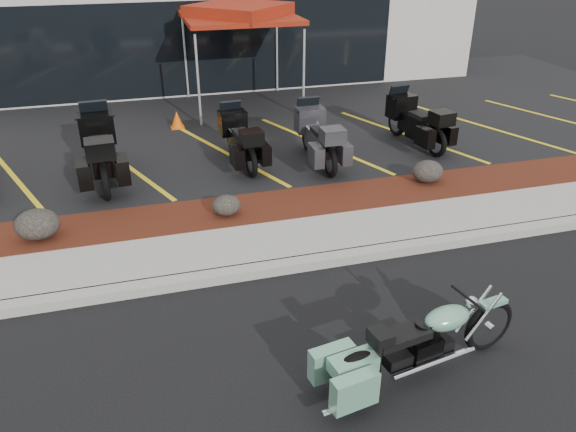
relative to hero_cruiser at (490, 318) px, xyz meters
name	(u,v)px	position (x,y,z in m)	size (l,w,h in m)	color
ground	(299,305)	(-1.93, 1.47, -0.47)	(90.00, 90.00, 0.00)	black
curb	(282,267)	(-1.93, 2.37, -0.39)	(24.00, 0.25, 0.15)	gray
sidewalk	(271,244)	(-1.93, 3.07, -0.39)	(24.00, 1.20, 0.15)	gray
mulch_bed	(254,211)	(-1.93, 4.27, -0.39)	(24.00, 1.20, 0.16)	#34130B
upper_lot	(209,121)	(-1.93, 9.67, -0.39)	(26.00, 9.60, 0.15)	black
dealership_building	(178,12)	(-1.93, 15.94, 1.54)	(18.00, 8.16, 4.00)	#A69F96
boulder_left	(37,224)	(-5.49, 4.13, -0.06)	(0.70, 0.58, 0.49)	black
boulder_mid	(226,205)	(-2.45, 4.12, -0.13)	(0.50, 0.42, 0.36)	black
boulder_right	(427,171)	(1.58, 4.46, -0.09)	(0.61, 0.51, 0.43)	black
hero_cruiser	(490,318)	(0.00, 0.00, 0.00)	(2.64, 0.67, 0.93)	#68A386
touring_black_front	(98,134)	(-4.56, 7.08, 0.38)	(2.40, 0.92, 1.40)	black
touring_black_mid	(231,127)	(-1.78, 7.10, 0.27)	(2.01, 0.77, 1.17)	black
touring_grey	(308,124)	(-0.15, 6.75, 0.30)	(2.12, 0.81, 1.23)	#2A2A2E
touring_black_rear	(398,111)	(2.20, 7.15, 0.30)	(2.10, 0.80, 1.22)	black
traffic_cone	(177,120)	(-2.78, 9.15, -0.10)	(0.32, 0.32, 0.42)	#DB5407
popup_canopy	(239,14)	(-0.84, 10.56, 2.13)	(3.11, 3.11, 2.69)	silver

